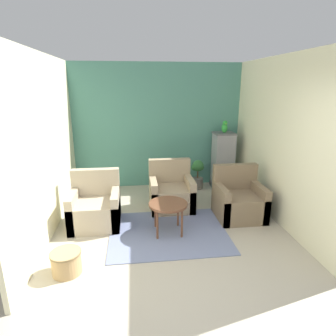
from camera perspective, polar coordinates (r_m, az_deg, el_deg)
The scene contains 13 objects.
ground_plane at distance 3.47m, azimuth 4.23°, elevation -24.97°, with size 20.00×20.00×0.00m, color #B2A893.
wall_back_accent at distance 6.44m, azimuth -2.12°, elevation 8.40°, with size 3.88×0.06×2.77m.
wall_left at distance 4.73m, azimuth -23.70°, elevation 4.03°, with size 0.06×3.78×2.77m.
wall_right at distance 5.15m, azimuth 21.68°, elevation 5.19°, with size 0.06×3.78×2.77m.
area_rug at distance 4.67m, azimuth 0.03°, elevation -12.85°, with size 1.87×1.55×0.01m.
coffee_table at distance 4.46m, azimuth 0.03°, elevation -7.78°, with size 0.61×0.61×0.52m.
armchair_left at distance 4.94m, azimuth -14.53°, elevation -7.91°, with size 0.81×0.75×0.91m.
armchair_right at distance 5.21m, azimuth 14.17°, elevation -6.54°, with size 0.81×0.75×0.91m.
armchair_middle at distance 5.41m, azimuth 0.65°, elevation -5.13°, with size 0.81×0.75×0.91m.
birdcage at distance 6.53m, azimuth 11.06°, elevation 1.46°, with size 0.46×0.46×1.28m.
parrot at distance 6.38m, azimuth 11.43°, elevation 8.15°, with size 0.13×0.23×0.28m.
potted_plant at distance 6.45m, azimuth 6.05°, elevation -1.01°, with size 0.28×0.26×0.66m.
wicker_basket at distance 3.94m, azimuth -19.96°, elevation -17.48°, with size 0.38×0.38×0.30m.
Camera 1 is at (-0.55, -2.54, 2.30)m, focal length 30.00 mm.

